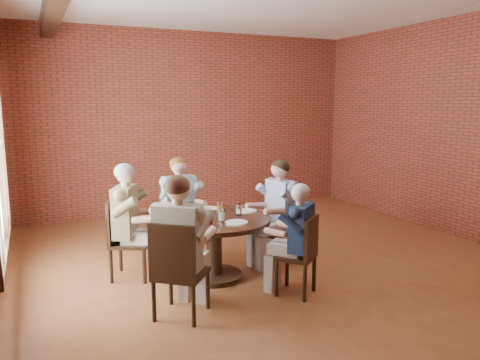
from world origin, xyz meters
name	(u,v)px	position (x,y,z in m)	size (l,w,h in m)	color
floor	(279,267)	(0.00, 0.00, 0.00)	(7.00, 7.00, 0.00)	brown
wall_back	(191,123)	(0.00, 3.50, 1.70)	(7.00, 7.00, 0.00)	brown
wall_right	(470,129)	(3.25, 0.00, 1.70)	(7.00, 7.00, 0.00)	brown
dining_table	(214,236)	(-0.90, 0.00, 0.53)	(1.35, 1.35, 0.75)	black
chair_a	(282,224)	(0.13, 0.17, 0.52)	(0.51, 0.51, 0.96)	black
diner_a	(277,213)	(0.04, 0.16, 0.68)	(0.55, 0.68, 1.37)	#4153AA
chair_b	(178,218)	(-1.02, 1.06, 0.52)	(0.49, 0.49, 0.96)	black
diner_b	(181,207)	(-1.01, 0.97, 0.68)	(0.55, 0.67, 1.37)	#8BA2B1
chair_c	(123,235)	(-1.88, 0.48, 0.52)	(0.61, 0.61, 0.97)	black
diner_c	(131,222)	(-1.80, 0.44, 0.69)	(0.56, 0.69, 1.39)	brown
chair_d	(177,268)	(-1.62, -0.87, 0.53)	(0.66, 0.66, 0.98)	black
diner_d	(181,247)	(-1.55, -0.79, 0.71)	(0.58, 0.71, 1.42)	#B7A490
chair_e	(302,252)	(-0.20, -0.86, 0.49)	(0.54, 0.54, 0.89)	black
diner_e	(296,240)	(-0.25, -0.80, 0.62)	(0.47, 0.58, 1.24)	#172641
plate_a	(246,211)	(-0.42, 0.12, 0.76)	(0.26, 0.26, 0.01)	white
plate_b	(209,209)	(-0.80, 0.44, 0.76)	(0.26, 0.26, 0.01)	white
plate_c	(173,220)	(-1.38, 0.05, 0.76)	(0.26, 0.26, 0.01)	white
plate_d	(237,222)	(-0.75, -0.34, 0.76)	(0.26, 0.26, 0.01)	white
glass_a	(239,210)	(-0.58, -0.02, 0.82)	(0.07, 0.07, 0.14)	white
glass_b	(220,207)	(-0.73, 0.24, 0.82)	(0.07, 0.07, 0.14)	white
glass_c	(191,208)	(-1.09, 0.29, 0.82)	(0.07, 0.07, 0.14)	white
glass_d	(195,212)	(-1.11, 0.08, 0.82)	(0.07, 0.07, 0.14)	white
glass_e	(186,216)	(-1.25, -0.04, 0.82)	(0.07, 0.07, 0.14)	white
glass_f	(210,219)	(-1.06, -0.29, 0.82)	(0.07, 0.07, 0.14)	white
glass_g	(222,214)	(-0.86, -0.15, 0.82)	(0.07, 0.07, 0.14)	white
smartphone	(243,223)	(-0.69, -0.38, 0.75)	(0.06, 0.13, 0.01)	black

